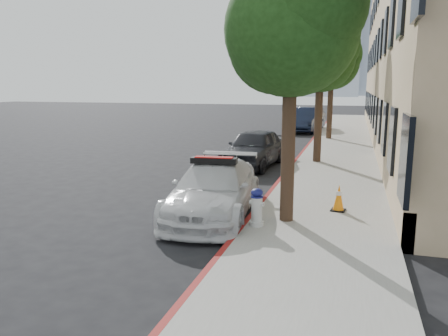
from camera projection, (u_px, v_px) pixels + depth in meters
name	position (u px, v px, depth m)	size (l,w,h in m)	color
ground	(196.00, 196.00, 12.48)	(120.00, 120.00, 0.00)	black
sidewalk	(339.00, 150.00, 20.87)	(3.20, 50.00, 0.15)	gray
curb_strip	(306.00, 148.00, 21.31)	(0.12, 50.00, 0.15)	maroon
tower_right	(376.00, 22.00, 132.97)	(14.00, 14.00, 44.00)	#9EA8B7
tree_near	(293.00, 28.00, 8.97)	(2.92, 2.82, 5.62)	black
tree_mid	(322.00, 57.00, 16.52)	(2.77, 2.64, 5.43)	black
tree_far	(333.00, 62.00, 24.01)	(3.10, 3.00, 5.81)	black
police_car	(214.00, 189.00, 10.48)	(2.22, 4.61, 1.44)	silver
parked_car_mid	(254.00, 148.00, 16.89)	(1.71, 4.26, 1.45)	black
parked_car_far	(306.00, 120.00, 29.60)	(1.73, 4.96, 1.63)	black
fire_hydrant	(257.00, 208.00, 9.29)	(0.35, 0.32, 0.82)	silver
traffic_cone	(339.00, 198.00, 10.42)	(0.38, 0.38, 0.64)	black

